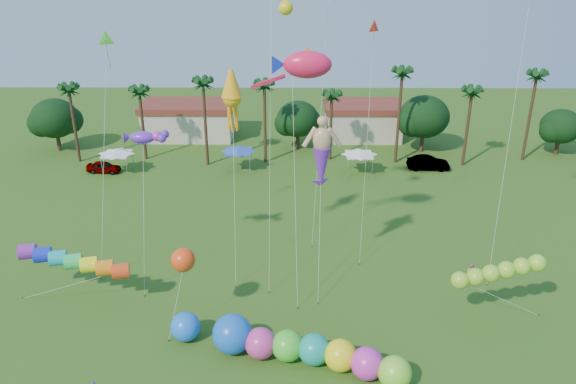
{
  "coord_description": "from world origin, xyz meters",
  "views": [
    {
      "loc": [
        0.26,
        -24.95,
        24.24
      ],
      "look_at": [
        0.0,
        10.0,
        9.0
      ],
      "focal_mm": 35.0,
      "sensor_mm": 36.0,
      "label": 1
    }
  ],
  "objects_px": {
    "car_b": "(428,163)",
    "spectator_b": "(471,274)",
    "caterpillar_inflatable": "(301,349)",
    "blue_ball": "(185,327)",
    "car_a": "(104,167)"
  },
  "relations": [
    {
      "from": "car_a",
      "to": "spectator_b",
      "type": "xyz_separation_m",
      "value": [
        36.12,
        -23.48,
        0.17
      ]
    },
    {
      "from": "car_b",
      "to": "spectator_b",
      "type": "bearing_deg",
      "value": 178.28
    },
    {
      "from": "spectator_b",
      "to": "caterpillar_inflatable",
      "type": "xyz_separation_m",
      "value": [
        -13.42,
        -9.42,
        0.25
      ]
    },
    {
      "from": "car_a",
      "to": "car_b",
      "type": "relative_size",
      "value": 0.8
    },
    {
      "from": "car_a",
      "to": "spectator_b",
      "type": "distance_m",
      "value": 43.08
    },
    {
      "from": "car_b",
      "to": "spectator_b",
      "type": "relative_size",
      "value": 2.91
    },
    {
      "from": "spectator_b",
      "to": "caterpillar_inflatable",
      "type": "height_order",
      "value": "caterpillar_inflatable"
    },
    {
      "from": "spectator_b",
      "to": "blue_ball",
      "type": "height_order",
      "value": "blue_ball"
    },
    {
      "from": "blue_ball",
      "to": "spectator_b",
      "type": "bearing_deg",
      "value": 18.5
    },
    {
      "from": "spectator_b",
      "to": "blue_ball",
      "type": "xyz_separation_m",
      "value": [
        -21.13,
        -7.07,
        0.16
      ]
    },
    {
      "from": "spectator_b",
      "to": "car_a",
      "type": "bearing_deg",
      "value": -151.39
    },
    {
      "from": "car_b",
      "to": "caterpillar_inflatable",
      "type": "xyz_separation_m",
      "value": [
        -15.56,
        -34.15,
        0.29
      ]
    },
    {
      "from": "car_b",
      "to": "blue_ball",
      "type": "height_order",
      "value": "blue_ball"
    },
    {
      "from": "spectator_b",
      "to": "blue_ball",
      "type": "bearing_deg",
      "value": -99.86
    },
    {
      "from": "car_b",
      "to": "spectator_b",
      "type": "xyz_separation_m",
      "value": [
        -2.14,
        -24.73,
        0.03
      ]
    }
  ]
}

